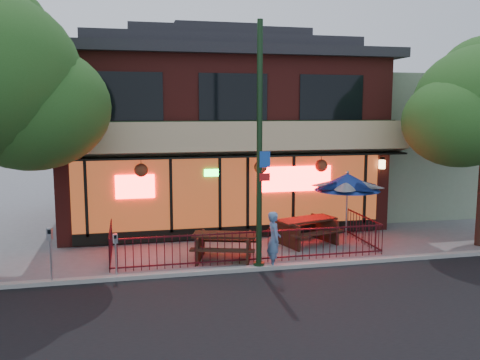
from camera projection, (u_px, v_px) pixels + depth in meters
The scene contains 12 objects.
ground at pixel (255, 265), 15.06m from camera, with size 80.00×80.00×0.00m, color gray.
curb at pixel (260, 268), 14.56m from camera, with size 80.00×0.25×0.12m, color #999993.
restaurant_building at pixel (214, 120), 21.36m from camera, with size 12.96×9.49×8.05m.
neighbor_building at pixel (400, 143), 24.01m from camera, with size 6.00×7.00×6.00m, color gray.
patio_fence at pixel (251, 240), 15.45m from camera, with size 8.44×2.62×1.00m.
street_light at pixel (259, 161), 14.23m from camera, with size 0.43×0.32×7.00m.
picnic_table_left at pixel (224, 243), 15.49m from camera, with size 2.26×1.97×0.82m.
picnic_table_right at pixel (306, 227), 17.37m from camera, with size 2.42×2.10×0.88m.
patio_umbrella at pixel (347, 182), 17.10m from camera, with size 2.21×2.21×2.52m.
pedestrian at pixel (274, 240), 14.70m from camera, with size 0.61×0.40×1.66m, color #5478A8.
parking_meter_near at pixel (116, 249), 13.70m from camera, with size 0.14×0.13×1.26m.
parking_meter_far at pixel (50, 246), 13.24m from camera, with size 0.16×0.14×1.52m.
Camera 1 is at (-3.59, -14.12, 4.59)m, focal length 38.00 mm.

